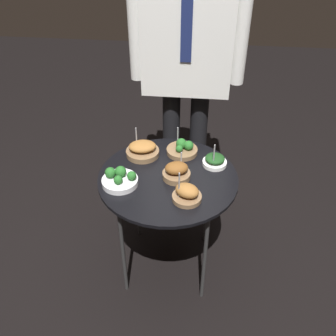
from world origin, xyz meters
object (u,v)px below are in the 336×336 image
bowl_broccoli_near_rim (120,179)px  bowl_roast_center (142,150)px  bowl_roast_back_right (177,172)px  serving_cart (168,183)px  bowl_spinach_far_rim (215,161)px  waiter_figure (187,48)px  bowl_roast_front_left (187,193)px  bowl_broccoli_mid_right (183,149)px

bowl_broccoli_near_rim → bowl_roast_center: bearing=74.9°
bowl_roast_back_right → serving_cart: bearing=170.7°
serving_cart → bowl_roast_center: size_ratio=3.95×
bowl_spinach_far_rim → bowl_broccoli_near_rim: 0.50m
serving_cart → waiter_figure: waiter_figure is taller
bowl_roast_back_right → bowl_roast_center: bearing=138.4°
bowl_broccoli_near_rim → bowl_roast_back_right: bearing=16.2°
bowl_roast_front_left → waiter_figure: bearing=94.9°
bowl_roast_back_right → bowl_broccoli_near_rim: (-0.27, -0.08, -0.01)m
bowl_spinach_far_rim → bowl_roast_center: (-0.39, 0.05, 0.01)m
bowl_broccoli_near_rim → bowl_roast_center: size_ratio=0.99×
bowl_broccoli_mid_right → waiter_figure: 0.56m
bowl_broccoli_mid_right → bowl_roast_back_right: bearing=-93.2°
bowl_broccoli_near_rim → bowl_broccoli_mid_right: size_ratio=1.05×
serving_cart → bowl_spinach_far_rim: 0.27m
bowl_roast_back_right → bowl_roast_front_left: size_ratio=0.88×
bowl_roast_front_left → bowl_roast_back_right: bearing=111.7°
bowl_roast_center → waiter_figure: bearing=63.6°
serving_cart → bowl_roast_back_right: 0.09m
bowl_roast_front_left → bowl_broccoli_mid_right: (-0.05, 0.38, -0.01)m
bowl_broccoli_near_rim → bowl_roast_front_left: size_ratio=1.11×
serving_cart → bowl_spinach_far_rim: bowl_spinach_far_rim is taller
bowl_broccoli_near_rim → waiter_figure: bearing=67.8°
bowl_broccoli_mid_right → serving_cart: bearing=-104.6°
bowl_roast_center → waiter_figure: waiter_figure is taller
bowl_roast_back_right → waiter_figure: size_ratio=0.08×
bowl_spinach_far_rim → bowl_roast_front_left: (-0.12, -0.29, 0.01)m
bowl_spinach_far_rim → bowl_broccoli_mid_right: bearing=152.7°
bowl_roast_front_left → bowl_broccoli_mid_right: bowl_roast_front_left is taller
serving_cart → bowl_broccoli_near_rim: size_ratio=3.99×
bowl_roast_front_left → waiter_figure: 0.85m
bowl_roast_front_left → waiter_figure: size_ratio=0.09×
waiter_figure → bowl_broccoli_near_rim: bearing=-112.2°
bowl_roast_back_right → bowl_spinach_far_rim: (0.19, 0.13, -0.01)m
serving_cart → bowl_roast_front_left: bowl_roast_front_left is taller
serving_cart → bowl_broccoli_mid_right: bearing=75.4°
bowl_roast_center → waiter_figure: (0.20, 0.40, 0.42)m
serving_cart → bowl_roast_front_left: bearing=-57.2°
bowl_broccoli_near_rim → bowl_roast_center: 0.26m
waiter_figure → bowl_roast_front_left: bearing=-85.1°
serving_cart → bowl_roast_center: bearing=132.6°
serving_cart → bowl_spinach_far_rim: (0.23, 0.12, 0.07)m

